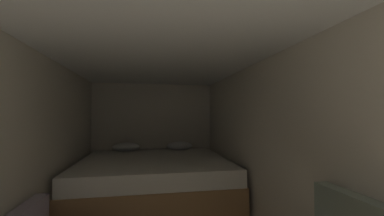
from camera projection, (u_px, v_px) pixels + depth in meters
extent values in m
cube|color=beige|center=(153.00, 134.00, 4.81)|extent=(2.47, 0.05, 2.05)
cube|color=beige|center=(23.00, 159.00, 2.13)|extent=(0.05, 4.96, 2.05)
cube|color=beige|center=(271.00, 151.00, 2.57)|extent=(0.05, 4.96, 2.05)
cube|color=white|center=(159.00, 50.00, 2.38)|extent=(2.47, 4.96, 0.05)
cube|color=#9E7247|center=(154.00, 189.00, 3.70)|extent=(2.25, 2.06, 0.51)
cube|color=white|center=(154.00, 166.00, 3.71)|extent=(2.21, 2.02, 0.22)
ellipsoid|color=white|center=(126.00, 147.00, 4.45)|extent=(0.50, 0.29, 0.16)
ellipsoid|color=white|center=(179.00, 146.00, 4.63)|extent=(0.50, 0.29, 0.16)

